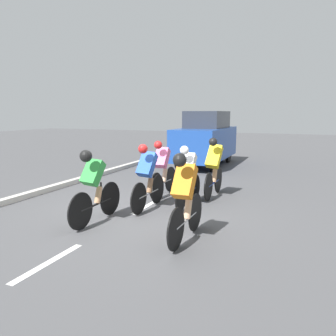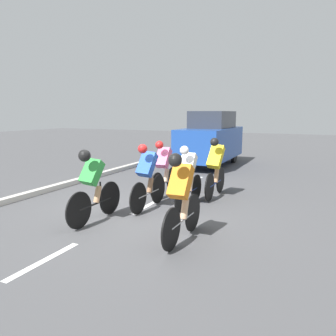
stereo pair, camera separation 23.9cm
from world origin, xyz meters
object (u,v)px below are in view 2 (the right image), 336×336
cyclist_orange (181,196)px  support_car (211,139)px  cyclist_green (93,184)px  cyclist_blue (147,176)px  cyclist_yellow (215,167)px  cyclist_white (188,175)px  cyclist_pink (164,168)px

cyclist_orange → support_car: (2.03, -8.07, 0.31)m
cyclist_green → cyclist_blue: bearing=-113.9°
cyclist_green → cyclist_yellow: size_ratio=1.03×
cyclist_yellow → cyclist_green: bearing=60.8°
cyclist_white → cyclist_orange: cyclist_orange is taller
cyclist_orange → support_car: 8.33m
cyclist_white → cyclist_orange: size_ratio=1.00×
cyclist_white → cyclist_green: bearing=54.4°
cyclist_pink → cyclist_orange: cyclist_orange is taller
cyclist_pink → support_car: size_ratio=0.40×
cyclist_white → cyclist_yellow: 1.14m
cyclist_white → cyclist_orange: bearing=108.3°
cyclist_white → cyclist_blue: (0.75, 0.58, 0.03)m
cyclist_blue → support_car: bearing=-84.7°
cyclist_orange → cyclist_white: bearing=-71.7°
cyclist_yellow → support_car: support_car is taller
cyclist_green → cyclist_orange: (-1.98, 0.19, 0.02)m
cyclist_yellow → cyclist_blue: (1.08, 1.67, -0.03)m
cyclist_white → cyclist_yellow: bearing=-106.5°
cyclist_green → cyclist_blue: cyclist_blue is taller
cyclist_pink → cyclist_orange: bearing=121.0°
cyclist_blue → support_car: size_ratio=0.40×
cyclist_yellow → support_car: bearing=-71.2°
cyclist_green → cyclist_white: (-1.31, -1.83, -0.03)m
cyclist_green → support_car: 7.89m
cyclist_green → cyclist_white: size_ratio=1.03×
cyclist_green → cyclist_orange: size_ratio=1.03×
cyclist_green → support_car: (0.06, -7.88, 0.33)m
cyclist_white → cyclist_blue: bearing=37.5°
cyclist_pink → cyclist_blue: 1.25m
cyclist_green → cyclist_white: bearing=-125.6°
cyclist_pink → cyclist_blue: size_ratio=1.00×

